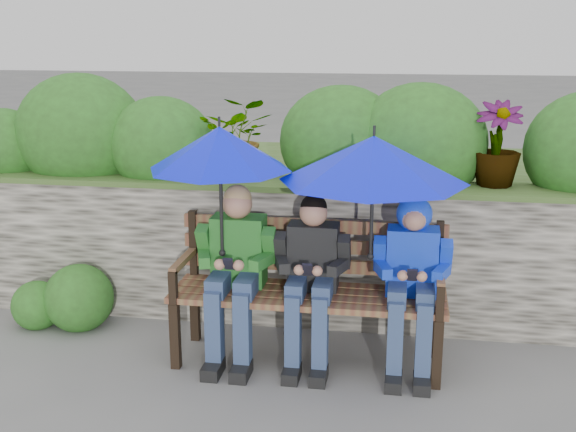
% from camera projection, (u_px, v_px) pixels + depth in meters
% --- Properties ---
extents(ground, '(60.00, 60.00, 0.00)m').
position_uv_depth(ground, '(285.00, 363.00, 4.64)').
color(ground, '#5C5C5C').
rests_on(ground, ground).
extents(garden_backdrop, '(8.00, 2.85, 1.80)m').
position_uv_depth(garden_backdrop, '(315.00, 207.00, 5.99)').
color(garden_backdrop, '#38352E').
rests_on(garden_backdrop, ground).
extents(park_bench, '(1.73, 0.51, 0.91)m').
position_uv_depth(park_bench, '(309.00, 282.00, 4.59)').
color(park_bench, black).
rests_on(park_bench, ground).
extents(boy_left, '(0.50, 0.58, 1.13)m').
position_uv_depth(boy_left, '(236.00, 265.00, 4.56)').
color(boy_left, '#256521').
rests_on(boy_left, ground).
extents(boy_middle, '(0.47, 0.55, 1.09)m').
position_uv_depth(boy_middle, '(311.00, 271.00, 4.49)').
color(boy_middle, black).
rests_on(boy_middle, ground).
extents(boy_right, '(0.47, 0.57, 1.10)m').
position_uv_depth(boy_right, '(412.00, 270.00, 4.40)').
color(boy_right, '#2229BE').
rests_on(boy_right, ground).
extents(umbrella_left, '(0.89, 0.89, 0.88)m').
position_uv_depth(umbrella_left, '(220.00, 148.00, 4.38)').
color(umbrella_left, '#0411EF').
rests_on(umbrella_left, ground).
extents(umbrella_right, '(1.14, 1.14, 0.82)m').
position_uv_depth(umbrella_right, '(373.00, 159.00, 4.26)').
color(umbrella_right, '#0411EF').
rests_on(umbrella_right, ground).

